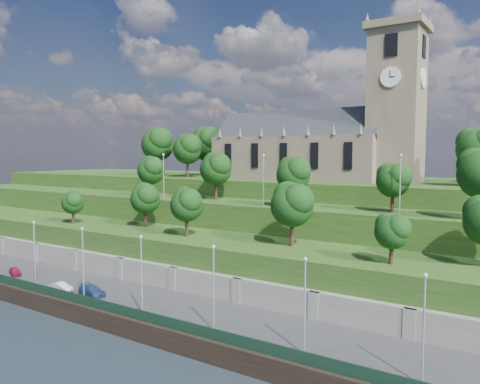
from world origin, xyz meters
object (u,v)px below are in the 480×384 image
Objects in this scene: church at (322,139)px; car_right at (92,290)px; car_left at (15,271)px; car_middle at (61,287)px.

church reaches higher than car_right.
car_right is at bearing -106.79° from church.
car_right is at bearing -70.39° from car_left.
car_left is 12.77m from car_middle.
car_right reaches higher than car_left.
church is 8.79× the size of car_right.
car_left is 17.56m from car_right.
car_left is at bearing 97.67° from car_right.
car_left is (-30.31, -41.85, -19.96)m from church.
car_middle is (12.69, -1.46, 0.01)m from car_left.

